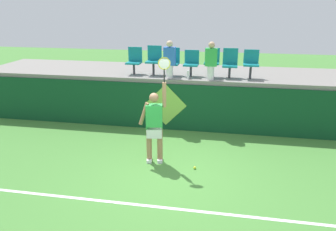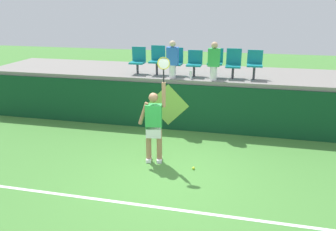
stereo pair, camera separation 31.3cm
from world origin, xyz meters
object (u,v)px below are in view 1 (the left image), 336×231
object	(u,v)px
water_bottle	(188,75)
stadium_chair_6	(251,62)
tennis_player	(155,124)
stadium_chair_5	(230,62)
tennis_ball	(195,168)
spectator_1	(170,59)
stadium_chair_1	(154,59)
stadium_chair_0	(134,60)
stadium_chair_4	(212,61)
stadium_chair_3	(191,62)
spectator_0	(211,60)
stadium_chair_2	(172,61)

from	to	relation	value
water_bottle	stadium_chair_6	distance (m)	1.89
tennis_player	stadium_chair_5	bearing A→B (deg)	60.17
tennis_ball	stadium_chair_5	xyz separation A→B (m)	(0.67, 3.12, 1.96)
spectator_1	stadium_chair_1	bearing A→B (deg)	144.16
stadium_chair_0	stadium_chair_5	distance (m)	2.95
stadium_chair_4	stadium_chair_3	bearing A→B (deg)	179.92
spectator_1	tennis_player	bearing A→B (deg)	-87.88
tennis_player	spectator_0	xyz separation A→B (m)	(1.12, 2.46, 1.14)
spectator_0	stadium_chair_2	bearing A→B (deg)	160.28
stadium_chair_1	stadium_chair_6	bearing A→B (deg)	-0.12
stadium_chair_4	spectator_1	xyz separation A→B (m)	(-1.22, -0.40, 0.08)
stadium_chair_0	stadium_chair_1	size ratio (longest dim) A/B	0.93
water_bottle	spectator_1	bearing A→B (deg)	176.61
stadium_chair_2	spectator_1	distance (m)	0.43
stadium_chair_4	tennis_player	bearing A→B (deg)	-111.24
tennis_player	water_bottle	world-z (taller)	tennis_player
stadium_chair_3	stadium_chair_5	bearing A→B (deg)	0.40
stadium_chair_2	stadium_chair_5	distance (m)	1.75
stadium_chair_1	spectator_0	distance (m)	1.84
tennis_ball	stadium_chair_5	bearing A→B (deg)	77.97
water_bottle	stadium_chair_0	bearing A→B (deg)	165.82
stadium_chair_4	spectator_1	bearing A→B (deg)	-161.63
stadium_chair_1	stadium_chair_4	world-z (taller)	stadium_chair_1
tennis_player	stadium_chair_1	xyz separation A→B (m)	(-0.66, 2.90, 1.06)
tennis_player	tennis_ball	size ratio (longest dim) A/B	38.56
stadium_chair_3	stadium_chair_6	world-z (taller)	stadium_chair_6
stadium_chair_3	stadium_chair_5	size ratio (longest dim) A/B	0.90
spectator_1	water_bottle	bearing A→B (deg)	-3.39
stadium_chair_5	stadium_chair_1	bearing A→B (deg)	-179.92
spectator_1	tennis_ball	bearing A→B (deg)	-68.10
stadium_chair_4	stadium_chair_5	size ratio (longest dim) A/B	0.99
stadium_chair_0	stadium_chair_4	world-z (taller)	stadium_chair_4
spectator_1	stadium_chair_0	bearing A→B (deg)	161.06
spectator_1	stadium_chair_4	bearing A→B (deg)	18.37
water_bottle	tennis_ball	bearing A→B (deg)	-78.80
stadium_chair_2	spectator_1	size ratio (longest dim) A/B	0.76
water_bottle	stadium_chair_6	bearing A→B (deg)	13.61
stadium_chair_1	spectator_1	size ratio (longest dim) A/B	0.80
stadium_chair_6	stadium_chair_1	bearing A→B (deg)	179.88
stadium_chair_3	stadium_chair_4	bearing A→B (deg)	-0.08
stadium_chair_1	spectator_0	size ratio (longest dim) A/B	0.81
stadium_chair_0	spectator_0	world-z (taller)	spectator_0
stadium_chair_2	tennis_player	bearing A→B (deg)	-88.18
stadium_chair_5	stadium_chair_6	bearing A→B (deg)	-0.88
stadium_chair_4	stadium_chair_1	bearing A→B (deg)	179.81
water_bottle	stadium_chair_4	world-z (taller)	stadium_chair_4
water_bottle	stadium_chair_0	distance (m)	1.84
stadium_chair_1	stadium_chair_5	bearing A→B (deg)	0.08
stadium_chair_2	stadium_chair_4	xyz separation A→B (m)	(1.22, -0.01, 0.04)
tennis_player	stadium_chair_4	distance (m)	3.28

